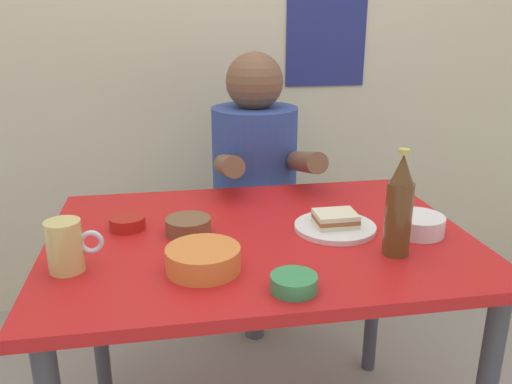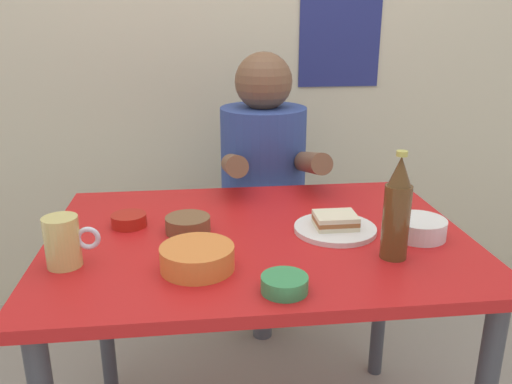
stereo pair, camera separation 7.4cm
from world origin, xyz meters
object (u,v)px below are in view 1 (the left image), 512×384
Objects in this scene: sandwich at (335,219)px; sambal_bowl_red at (127,222)px; dining_table at (259,265)px; stool at (255,261)px; beer_mug at (66,246)px; person_seated at (255,162)px; plate_orange at (335,227)px; beer_bottle at (399,208)px.

sandwich reaches higher than sambal_bowl_red.
dining_table is 0.24m from sandwich.
beer_mug reaches higher than stool.
person_seated is 3.27× the size of plate_orange.
sandwich is at bearing 180.00° from plate_orange.
beer_bottle is (0.30, -0.18, 0.21)m from dining_table.
plate_orange is at bearing -2.54° from dining_table.
stool is at bearing 81.39° from dining_table.
sandwich reaches higher than dining_table.
dining_table is at bearing 149.57° from beer_bottle.
beer_bottle reaches higher than sambal_bowl_red.
dining_table is 0.51m from beer_mug.
plate_orange is 1.75× the size of beer_mug.
beer_mug is (-0.56, -0.75, 0.03)m from person_seated.
beer_bottle reaches higher than plate_orange.
person_seated reaches higher than dining_table.
beer_mug is (-0.67, -0.13, 0.05)m from plate_orange.
dining_table is at bearing 177.46° from sandwich.
sambal_bowl_red reaches higher than plate_orange.
stool is 1.72× the size of beer_bottle.
sandwich is at bearing -80.12° from stool.
sandwich is 0.68m from beer_mug.
person_seated is at bearing 53.38° from beer_mug.
beer_mug is 0.48× the size of beer_bottle.
sambal_bowl_red is (-0.65, 0.27, -0.10)m from beer_bottle.
beer_bottle is at bearing -22.79° from sambal_bowl_red.
plate_orange is at bearing 0.00° from sandwich.
beer_mug is at bearing -117.26° from sambal_bowl_red.
stool is 3.57× the size of beer_mug.
sambal_bowl_red is (-0.44, -0.52, -0.01)m from person_seated.
dining_table reaches higher than stool.
person_seated reaches higher than beer_mug.
dining_table is at bearing -98.76° from person_seated.
beer_mug is (-0.56, -0.76, 0.45)m from stool.
plate_orange is (0.21, -0.01, 0.10)m from dining_table.
plate_orange reaches higher than stool.
person_seated is at bearing 81.24° from dining_table.
person_seated reaches higher than sambal_bowl_red.
sambal_bowl_red is at bearing 169.37° from plate_orange.
sambal_bowl_red reaches higher than stool.
stool is 1.05m from beer_mug.
person_seated is 2.75× the size of beer_bottle.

